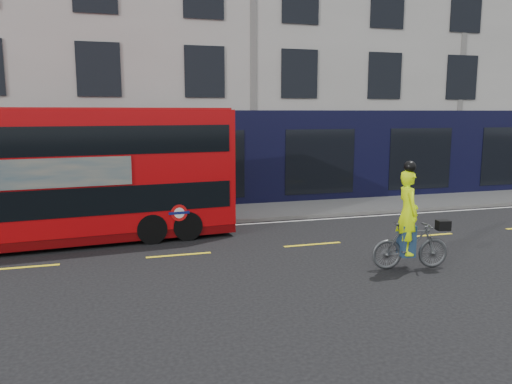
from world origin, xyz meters
name	(u,v)px	position (x,y,z in m)	size (l,w,h in m)	color
ground	(334,259)	(0.00, 0.00, 0.00)	(120.00, 120.00, 0.00)	black
pavement	(264,211)	(0.00, 6.50, 0.06)	(60.00, 3.00, 0.12)	gray
kerb	(276,219)	(0.00, 5.00, 0.07)	(60.00, 0.12, 0.13)	slate
building_terrace	(226,39)	(0.00, 12.94, 7.49)	(50.00, 10.07, 15.00)	beige
road_edge_line	(278,222)	(0.00, 4.70, 0.00)	(58.00, 0.10, 0.01)	silver
lane_dashes	(312,244)	(0.00, 1.50, 0.00)	(58.00, 0.12, 0.01)	yellow
bus	(66,175)	(-7.02, 3.80, 2.08)	(10.23, 3.13, 4.06)	#B8070A
cyclist	(410,233)	(1.44, -1.32, 0.93)	(2.06, 0.88, 2.75)	#494C4F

